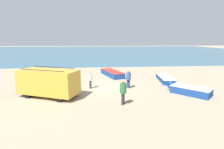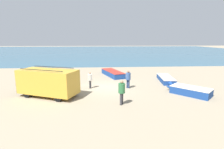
{
  "view_description": "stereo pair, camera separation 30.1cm",
  "coord_description": "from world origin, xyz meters",
  "px_view_note": "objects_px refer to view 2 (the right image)",
  "views": [
    {
      "loc": [
        -0.83,
        -16.24,
        4.59
      ],
      "look_at": [
        0.62,
        1.18,
        1.0
      ],
      "focal_mm": 28.0,
      "sensor_mm": 36.0,
      "label": 1
    },
    {
      "loc": [
        -0.53,
        -16.26,
        4.59
      ],
      "look_at": [
        0.62,
        1.18,
        1.0
      ],
      "focal_mm": 28.0,
      "sensor_mm": 36.0,
      "label": 2
    }
  ],
  "objects_px": {
    "parked_van": "(48,82)",
    "fisherman_2": "(128,78)",
    "fisherman_1": "(122,90)",
    "fishing_rowboat_3": "(112,73)",
    "fisherman_0": "(90,78)",
    "fishing_rowboat_0": "(189,91)",
    "fishing_rowboat_2": "(48,76)",
    "fishing_rowboat_1": "(166,79)"
  },
  "relations": [
    {
      "from": "parked_van",
      "to": "fisherman_2",
      "type": "xyz_separation_m",
      "value": [
        6.81,
        1.9,
        -0.19
      ]
    },
    {
      "from": "parked_van",
      "to": "fisherman_1",
      "type": "bearing_deg",
      "value": -179.4
    },
    {
      "from": "fishing_rowboat_3",
      "to": "fisherman_1",
      "type": "relative_size",
      "value": 3.05
    },
    {
      "from": "parked_van",
      "to": "fisherman_0",
      "type": "bearing_deg",
      "value": -124.88
    },
    {
      "from": "parked_van",
      "to": "fisherman_1",
      "type": "xyz_separation_m",
      "value": [
        5.69,
        -2.26,
        -0.13
      ]
    },
    {
      "from": "fishing_rowboat_0",
      "to": "fishing_rowboat_2",
      "type": "distance_m",
      "value": 15.06
    },
    {
      "from": "fishing_rowboat_1",
      "to": "fisherman_0",
      "type": "height_order",
      "value": "fisherman_0"
    },
    {
      "from": "fishing_rowboat_2",
      "to": "fishing_rowboat_1",
      "type": "bearing_deg",
      "value": -90.83
    },
    {
      "from": "parked_van",
      "to": "fisherman_0",
      "type": "relative_size",
      "value": 3.25
    },
    {
      "from": "parked_van",
      "to": "fishing_rowboat_1",
      "type": "bearing_deg",
      "value": -137.57
    },
    {
      "from": "fishing_rowboat_1",
      "to": "fisherman_0",
      "type": "relative_size",
      "value": 3.02
    },
    {
      "from": "fishing_rowboat_0",
      "to": "fishing_rowboat_1",
      "type": "bearing_deg",
      "value": -39.7
    },
    {
      "from": "fishing_rowboat_1",
      "to": "fishing_rowboat_3",
      "type": "xyz_separation_m",
      "value": [
        -5.67,
        3.59,
        0.06
      ]
    },
    {
      "from": "fishing_rowboat_0",
      "to": "fishing_rowboat_1",
      "type": "distance_m",
      "value": 4.5
    },
    {
      "from": "parked_van",
      "to": "fishing_rowboat_2",
      "type": "bearing_deg",
      "value": -51.49
    },
    {
      "from": "fishing_rowboat_0",
      "to": "fishing_rowboat_3",
      "type": "xyz_separation_m",
      "value": [
        -5.94,
        8.08,
        0.0
      ]
    },
    {
      "from": "parked_van",
      "to": "fisherman_2",
      "type": "bearing_deg",
      "value": -142.17
    },
    {
      "from": "fisherman_0",
      "to": "fishing_rowboat_3",
      "type": "bearing_deg",
      "value": -97.26
    },
    {
      "from": "fisherman_1",
      "to": "fisherman_2",
      "type": "height_order",
      "value": "fisherman_1"
    },
    {
      "from": "fishing_rowboat_1",
      "to": "fisherman_1",
      "type": "relative_size",
      "value": 2.68
    },
    {
      "from": "parked_van",
      "to": "fishing_rowboat_0",
      "type": "relative_size",
      "value": 1.5
    },
    {
      "from": "fisherman_2",
      "to": "fisherman_0",
      "type": "bearing_deg",
      "value": 125.89
    },
    {
      "from": "fisherman_2",
      "to": "fishing_rowboat_1",
      "type": "bearing_deg",
      "value": -24.4
    },
    {
      "from": "fisherman_0",
      "to": "fisherman_2",
      "type": "height_order",
      "value": "fisherman_2"
    },
    {
      "from": "fisherman_1",
      "to": "fisherman_0",
      "type": "bearing_deg",
      "value": -26.24
    },
    {
      "from": "fishing_rowboat_2",
      "to": "fishing_rowboat_3",
      "type": "distance_m",
      "value": 7.66
    },
    {
      "from": "fisherman_0",
      "to": "fisherman_2",
      "type": "distance_m",
      "value": 3.57
    },
    {
      "from": "fishing_rowboat_2",
      "to": "parked_van",
      "type": "bearing_deg",
      "value": -155.04
    },
    {
      "from": "fishing_rowboat_3",
      "to": "fisherman_0",
      "type": "bearing_deg",
      "value": 137.77
    },
    {
      "from": "fishing_rowboat_1",
      "to": "fisherman_0",
      "type": "distance_m",
      "value": 8.4
    },
    {
      "from": "fishing_rowboat_0",
      "to": "fishing_rowboat_3",
      "type": "distance_m",
      "value": 10.03
    },
    {
      "from": "fishing_rowboat_0",
      "to": "fishing_rowboat_1",
      "type": "height_order",
      "value": "fishing_rowboat_0"
    },
    {
      "from": "fishing_rowboat_0",
      "to": "fisherman_1",
      "type": "distance_m",
      "value": 6.28
    },
    {
      "from": "fisherman_1",
      "to": "fisherman_2",
      "type": "bearing_deg",
      "value": -70.69
    },
    {
      "from": "fishing_rowboat_0",
      "to": "fisherman_0",
      "type": "height_order",
      "value": "fisherman_0"
    },
    {
      "from": "fishing_rowboat_1",
      "to": "parked_van",
      "type": "bearing_deg",
      "value": -62.35
    },
    {
      "from": "fishing_rowboat_2",
      "to": "fisherman_1",
      "type": "height_order",
      "value": "fisherman_1"
    },
    {
      "from": "fishing_rowboat_0",
      "to": "fisherman_2",
      "type": "xyz_separation_m",
      "value": [
        -4.81,
        2.22,
        0.69
      ]
    },
    {
      "from": "fishing_rowboat_3",
      "to": "fisherman_0",
      "type": "distance_m",
      "value": 6.2
    },
    {
      "from": "fishing_rowboat_2",
      "to": "fishing_rowboat_3",
      "type": "height_order",
      "value": "fishing_rowboat_3"
    },
    {
      "from": "fishing_rowboat_1",
      "to": "fishing_rowboat_2",
      "type": "xyz_separation_m",
      "value": [
        -13.21,
        2.22,
        0.01
      ]
    },
    {
      "from": "fishing_rowboat_2",
      "to": "fisherman_2",
      "type": "xyz_separation_m",
      "value": [
        8.67,
        -4.49,
        0.73
      ]
    }
  ]
}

